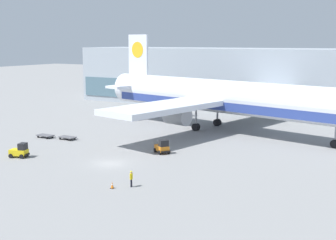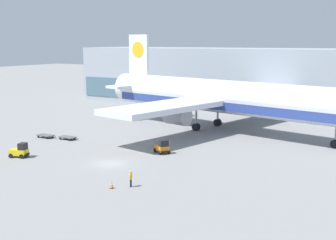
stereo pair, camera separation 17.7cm
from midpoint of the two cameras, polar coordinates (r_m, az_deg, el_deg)
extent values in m
plane|color=gray|center=(61.31, -7.03, -5.30)|extent=(400.00, 400.00, 0.00)
cube|color=#9EA8B2|center=(113.21, 10.48, 5.04)|extent=(90.00, 18.00, 14.00)
cube|color=slate|center=(105.02, 8.74, 3.01)|extent=(88.20, 0.20, 4.90)
cylinder|color=silver|center=(82.22, 7.06, 2.83)|extent=(52.08, 16.36, 5.80)
cube|color=#2D428E|center=(82.38, 7.04, 1.93)|extent=(47.99, 15.39, 1.45)
cone|color=silver|center=(99.35, -5.33, 4.02)|extent=(7.38, 6.70, 5.51)
cube|color=silver|center=(95.90, -3.69, 7.97)|extent=(5.18, 1.50, 8.00)
cylinder|color=yellow|center=(95.88, -3.70, 8.55)|extent=(3.24, 1.20, 3.20)
cube|color=silver|center=(97.03, -4.08, 4.25)|extent=(6.19, 13.46, 0.50)
cube|color=silver|center=(83.81, 5.59, 2.49)|extent=(17.69, 48.62, 0.90)
cylinder|color=#9EA0A5|center=(76.27, 1.06, 0.46)|extent=(4.69, 3.60, 2.80)
cylinder|color=#9EA0A5|center=(92.28, 9.31, 1.93)|extent=(4.69, 3.60, 2.80)
cylinder|color=#9EA0A5|center=(73.34, 19.74, -1.21)|extent=(0.36, 0.36, 4.00)
cylinder|color=black|center=(73.72, 19.65, -2.74)|extent=(1.46, 1.15, 1.30)
cylinder|color=#9EA0A5|center=(82.62, 3.37, 0.50)|extent=(0.36, 0.36, 4.00)
cylinder|color=black|center=(82.96, 3.36, -0.86)|extent=(1.46, 1.15, 1.30)
cylinder|color=#9EA0A5|center=(87.65, 5.99, 0.99)|extent=(0.36, 0.36, 4.00)
cylinder|color=black|center=(87.97, 5.97, -0.30)|extent=(1.46, 1.15, 1.30)
cube|color=yellow|center=(67.19, -17.81, -3.76)|extent=(2.62, 2.03, 0.80)
cube|color=black|center=(66.68, -17.37, -3.09)|extent=(1.24, 1.46, 0.90)
cube|color=black|center=(66.65, -16.88, -4.06)|extent=(0.54, 1.25, 0.24)
cylinder|color=black|center=(67.47, -16.90, -4.01)|extent=(0.64, 0.41, 0.60)
cylinder|color=black|center=(66.30, -17.49, -4.27)|extent=(0.64, 0.41, 0.60)
cylinder|color=black|center=(68.27, -18.09, -3.91)|extent=(0.64, 0.41, 0.60)
cylinder|color=black|center=(67.10, -18.69, -4.17)|extent=(0.64, 0.41, 0.60)
cube|color=orange|center=(66.39, -0.83, -3.45)|extent=(2.68, 2.49, 0.80)
cube|color=black|center=(65.62, -0.61, -2.84)|extent=(1.46, 1.53, 0.90)
cube|color=black|center=(65.36, -0.41, -3.91)|extent=(0.87, 1.11, 0.24)
cylinder|color=black|center=(66.03, 0.00, -3.88)|extent=(0.63, 0.55, 0.60)
cylinder|color=black|center=(65.50, -1.12, -3.99)|extent=(0.63, 0.55, 0.60)
cylinder|color=black|center=(67.47, -0.55, -3.58)|extent=(0.63, 0.55, 0.60)
cylinder|color=black|center=(66.95, -1.65, -3.69)|extent=(0.63, 0.55, 0.60)
cube|color=#56565B|center=(79.42, -14.79, -1.81)|extent=(2.82, 1.53, 0.12)
cube|color=#56565B|center=(78.12, -13.84, -1.95)|extent=(0.90, 0.09, 0.08)
cylinder|color=black|center=(79.21, -13.96, -1.98)|extent=(0.36, 0.15, 0.36)
cylinder|color=black|center=(78.34, -14.62, -2.13)|extent=(0.36, 0.15, 0.36)
cylinder|color=black|center=(80.59, -14.95, -1.83)|extent=(0.36, 0.15, 0.36)
cylinder|color=black|center=(79.73, -15.61, -1.98)|extent=(0.36, 0.15, 0.36)
cube|color=#56565B|center=(77.12, -12.23, -2.04)|extent=(2.82, 1.53, 0.12)
cube|color=#56565B|center=(75.89, -11.21, -2.19)|extent=(0.90, 0.09, 0.08)
cylinder|color=black|center=(76.97, -11.37, -2.21)|extent=(0.36, 0.15, 0.36)
cylinder|color=black|center=(76.06, -12.01, -2.38)|extent=(0.36, 0.15, 0.36)
cylinder|color=black|center=(78.29, -12.43, -2.05)|extent=(0.36, 0.15, 0.36)
cylinder|color=black|center=(77.39, -13.08, -2.21)|extent=(0.36, 0.15, 0.36)
cylinder|color=black|center=(51.57, -4.56, -7.64)|extent=(0.14, 0.14, 0.87)
cylinder|color=black|center=(51.39, -4.63, -7.70)|extent=(0.14, 0.14, 0.87)
cube|color=yellow|center=(51.26, -4.60, -6.86)|extent=(0.31, 0.41, 0.65)
cylinder|color=yellow|center=(51.47, -4.52, -6.75)|extent=(0.09, 0.09, 0.58)
cylinder|color=yellow|center=(51.04, -4.70, -6.90)|extent=(0.09, 0.09, 0.58)
sphere|color=tan|center=(51.14, -4.61, -6.38)|extent=(0.23, 0.23, 0.23)
sphere|color=yellow|center=(51.12, -4.61, -6.31)|extent=(0.22, 0.22, 0.22)
cube|color=black|center=(51.30, -6.90, -8.25)|extent=(0.40, 0.40, 0.04)
cone|color=orange|center=(51.19, -6.91, -7.85)|extent=(0.32, 0.32, 0.72)
cylinder|color=white|center=(51.18, -6.91, -7.81)|extent=(0.19, 0.19, 0.10)
camera|label=1|loc=(0.09, -90.07, -0.01)|focal=50.00mm
camera|label=2|loc=(0.09, 89.93, 0.01)|focal=50.00mm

